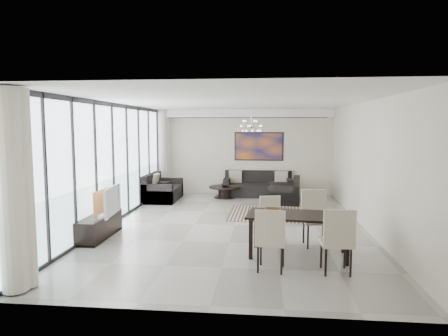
# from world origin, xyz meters

# --- Properties ---
(room_shell) EXTENTS (6.00, 9.00, 2.90)m
(room_shell) POSITION_xyz_m (0.46, 0.00, 1.45)
(room_shell) COLOR #A8A39B
(room_shell) RESTS_ON ground
(window_wall) EXTENTS (0.37, 8.95, 2.90)m
(window_wall) POSITION_xyz_m (-2.86, 0.00, 1.47)
(window_wall) COLOR white
(window_wall) RESTS_ON floor
(soffit) EXTENTS (5.98, 0.40, 0.26)m
(soffit) POSITION_xyz_m (0.00, 4.30, 2.77)
(soffit) COLOR white
(soffit) RESTS_ON room_shell
(painting) EXTENTS (1.68, 0.04, 0.98)m
(painting) POSITION_xyz_m (0.50, 4.47, 1.65)
(painting) COLOR #CD6A1C
(painting) RESTS_ON room_shell
(chandelier) EXTENTS (0.66, 0.66, 0.71)m
(chandelier) POSITION_xyz_m (0.30, 2.50, 2.35)
(chandelier) COLOR silver
(chandelier) RESTS_ON room_shell
(rug) EXTENTS (2.69, 2.09, 0.01)m
(rug) POSITION_xyz_m (1.10, 1.33, 0.01)
(rug) COLOR black
(rug) RESTS_ON floor
(coffee_table) EXTENTS (1.05, 1.05, 0.37)m
(coffee_table) POSITION_xyz_m (-0.59, 3.66, 0.21)
(coffee_table) COLOR black
(coffee_table) RESTS_ON floor
(bowl_coffee) EXTENTS (0.28, 0.28, 0.08)m
(bowl_coffee) POSITION_xyz_m (-0.61, 3.73, 0.41)
(bowl_coffee) COLOR brown
(bowl_coffee) RESTS_ON coffee_table
(sofa_main) EXTENTS (2.28, 0.93, 0.83)m
(sofa_main) POSITION_xyz_m (0.49, 4.07, 0.28)
(sofa_main) COLOR black
(sofa_main) RESTS_ON floor
(loveseat) EXTENTS (0.95, 1.69, 0.84)m
(loveseat) POSITION_xyz_m (-2.55, 3.01, 0.29)
(loveseat) COLOR black
(loveseat) RESTS_ON floor
(armchair) EXTENTS (1.01, 1.06, 0.82)m
(armchair) POSITION_xyz_m (1.34, 2.81, 0.28)
(armchair) COLOR black
(armchair) RESTS_ON floor
(side_table) EXTENTS (0.41, 0.41, 0.56)m
(side_table) POSITION_xyz_m (-2.51, 3.12, 0.38)
(side_table) COLOR black
(side_table) RESTS_ON floor
(tv_console) EXTENTS (0.43, 1.52, 0.47)m
(tv_console) POSITION_xyz_m (-2.76, -1.33, 0.24)
(tv_console) COLOR black
(tv_console) RESTS_ON floor
(television) EXTENTS (0.24, 1.06, 0.60)m
(television) POSITION_xyz_m (-2.60, -1.25, 0.78)
(television) COLOR gray
(television) RESTS_ON tv_console
(dining_table) EXTENTS (1.93, 1.11, 0.77)m
(dining_table) POSITION_xyz_m (1.32, -2.13, 0.68)
(dining_table) COLOR black
(dining_table) RESTS_ON floor
(dining_chair_sw) EXTENTS (0.53, 0.53, 1.04)m
(dining_chair_sw) POSITION_xyz_m (0.80, -3.00, 0.60)
(dining_chair_sw) COLOR beige
(dining_chair_sw) RESTS_ON floor
(dining_chair_se) EXTENTS (0.51, 0.51, 1.07)m
(dining_chair_se) POSITION_xyz_m (1.85, -3.01, 0.62)
(dining_chair_se) COLOR beige
(dining_chair_se) RESTS_ON floor
(dining_chair_nw) EXTENTS (0.51, 0.51, 0.93)m
(dining_chair_nw) POSITION_xyz_m (0.83, -1.28, 0.53)
(dining_chair_nw) COLOR beige
(dining_chair_nw) RESTS_ON floor
(dining_chair_ne) EXTENTS (0.55, 0.55, 1.09)m
(dining_chair_ne) POSITION_xyz_m (1.69, -1.39, 0.63)
(dining_chair_ne) COLOR beige
(dining_chair_ne) RESTS_ON floor
(bowl_dining) EXTENTS (0.35, 0.35, 0.08)m
(bowl_dining) POSITION_xyz_m (0.85, -2.07, 0.81)
(bowl_dining) COLOR brown
(bowl_dining) RESTS_ON dining_table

